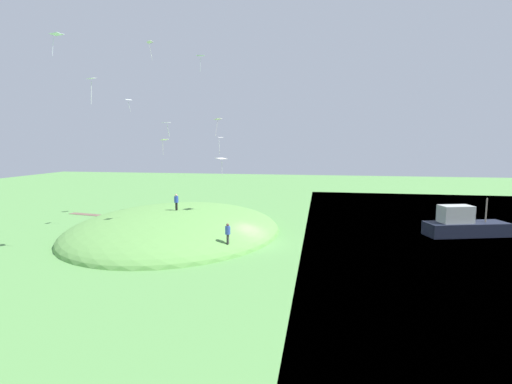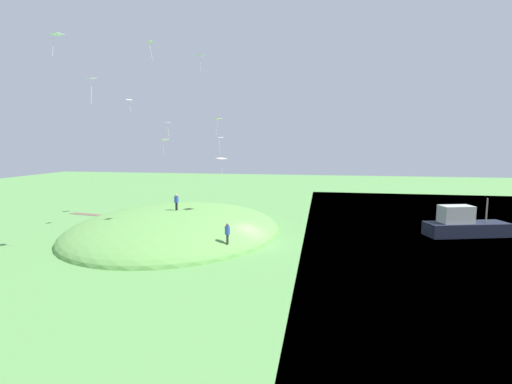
# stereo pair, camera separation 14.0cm
# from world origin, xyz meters

# --- Properties ---
(ground_plane) EXTENTS (160.00, 160.00, 0.00)m
(ground_plane) POSITION_xyz_m (0.00, 0.00, 0.00)
(ground_plane) COLOR #5C974D
(grass_hill) EXTENTS (22.22, 26.04, 4.98)m
(grass_hill) POSITION_xyz_m (9.24, -3.66, 0.00)
(grass_hill) COLOR #65A14E
(grass_hill) RESTS_ON ground_plane
(dirt_path) EXTENTS (11.17, 3.01, 0.04)m
(dirt_path) POSITION_xyz_m (21.72, -10.12, 0.02)
(dirt_path) COLOR brown
(dirt_path) RESTS_ON ground_plane
(boat_on_lake) EXTENTS (8.69, 4.62, 3.88)m
(boat_on_lake) POSITION_xyz_m (-20.71, -6.77, 1.10)
(boat_on_lake) COLOR black
(boat_on_lake) RESTS_ON lake_water
(person_walking_path) EXTENTS (0.61, 0.61, 1.72)m
(person_walking_path) POSITION_xyz_m (8.76, -2.70, 3.55)
(person_walking_path) COLOR black
(person_walking_path) RESTS_ON grass_hill
(person_near_shore) EXTENTS (0.51, 0.51, 1.80)m
(person_near_shore) POSITION_xyz_m (1.51, 4.13, 2.12)
(person_near_shore) COLOR #353333
(person_near_shore) RESTS_ON grass_hill
(kite_0) EXTENTS (0.95, 0.84, 2.18)m
(kite_0) POSITION_xyz_m (12.96, 4.73, 14.65)
(kite_0) COLOR white
(kite_1) EXTENTS (0.80, 0.75, 2.08)m
(kite_1) POSITION_xyz_m (6.35, -11.62, 9.96)
(kite_1) COLOR white
(kite_2) EXTENTS (0.85, 0.70, 1.32)m
(kite_2) POSITION_xyz_m (8.13, 0.74, 11.28)
(kite_2) COLOR silver
(kite_3) EXTENTS (0.88, 0.98, 1.75)m
(kite_3) POSITION_xyz_m (11.21, -5.75, 9.76)
(kite_3) COLOR silver
(kite_4) EXTENTS (0.52, 0.75, 1.93)m
(kite_4) POSITION_xyz_m (12.02, -4.68, 19.92)
(kite_4) COLOR white
(kite_5) EXTENTS (0.93, 1.06, 2.13)m
(kite_5) POSITION_xyz_m (6.54, -11.33, 12.29)
(kite_5) COLOR white
(kite_6) EXTENTS (0.94, 0.93, 1.60)m
(kite_6) POSITION_xyz_m (18.63, -12.01, 14.96)
(kite_6) COLOR white
(kite_7) EXTENTS (1.18, 0.96, 1.83)m
(kite_7) POSITION_xyz_m (15.74, 5.01, 18.35)
(kite_7) COLOR white
(kite_8) EXTENTS (1.00, 0.81, 1.71)m
(kite_8) POSITION_xyz_m (7.16, -6.80, 18.90)
(kite_8) COLOR white
(kite_9) EXTENTS (1.19, 1.32, 1.95)m
(kite_9) POSITION_xyz_m (4.06, -3.61, 7.82)
(kite_9) COLOR white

